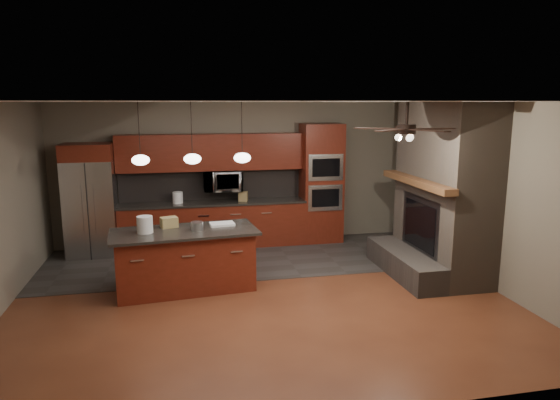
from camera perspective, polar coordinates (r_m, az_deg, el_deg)
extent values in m
plane|color=brown|center=(7.47, -2.24, -10.84)|extent=(7.00, 7.00, 0.00)
cube|color=white|center=(6.93, -2.41, 11.17)|extent=(7.00, 6.00, 0.02)
cube|color=#6E6758|center=(10.00, -5.15, 3.05)|extent=(7.00, 0.02, 2.80)
cube|color=#6E6758|center=(8.37, 22.02, 0.72)|extent=(0.02, 6.00, 2.80)
cube|color=#353130|center=(9.15, -4.12, -6.67)|extent=(7.00, 2.40, 0.01)
cube|color=brown|center=(8.50, 18.30, 1.11)|extent=(0.80, 2.00, 2.80)
cube|color=#47403A|center=(8.48, 13.96, -7.03)|extent=(0.50, 2.00, 0.40)
cube|color=#2D2D30|center=(8.43, 15.82, -2.82)|extent=(0.05, 1.20, 0.95)
cube|color=black|center=(8.42, 15.67, -2.83)|extent=(0.02, 1.00, 0.75)
cube|color=brown|center=(8.24, 15.34, 2.03)|extent=(0.22, 2.10, 0.10)
cube|color=maroon|center=(9.85, -7.60, -2.88)|extent=(3.55, 0.60, 0.86)
cube|color=black|center=(9.75, -7.67, -0.32)|extent=(3.59, 0.64, 0.04)
cube|color=black|center=(9.97, -7.83, 1.80)|extent=(3.55, 0.03, 0.60)
cube|color=maroon|center=(9.73, -7.87, 5.43)|extent=(3.55, 0.35, 0.70)
cube|color=maroon|center=(10.08, 4.72, 1.91)|extent=(0.80, 0.60, 2.38)
cube|color=silver|center=(9.83, 5.20, 0.25)|extent=(0.70, 0.03, 0.52)
cube|color=black|center=(9.81, 5.23, 0.23)|extent=(0.55, 0.02, 0.35)
cube|color=silver|center=(9.74, 5.26, 3.72)|extent=(0.70, 0.03, 0.52)
cube|color=black|center=(9.72, 5.29, 3.70)|extent=(0.55, 0.02, 0.35)
imported|color=silver|center=(9.74, -6.58, 2.21)|extent=(0.73, 0.41, 0.50)
cube|color=silver|center=(9.78, -20.76, -0.89)|extent=(0.88, 0.72, 1.77)
cube|color=#2D2D30|center=(9.42, -21.10, -1.34)|extent=(0.02, 0.02, 1.75)
cube|color=silver|center=(9.42, -21.73, -1.06)|extent=(0.03, 0.03, 0.88)
cube|color=silver|center=(9.39, -20.53, -1.01)|extent=(0.03, 0.03, 0.88)
cube|color=maroon|center=(9.63, -21.19, 5.14)|extent=(0.88, 0.72, 0.30)
cube|color=maroon|center=(7.69, -10.78, -6.89)|extent=(2.06, 1.02, 0.88)
cube|color=black|center=(7.57, -10.90, -3.58)|extent=(2.23, 1.18, 0.04)
cylinder|color=silver|center=(7.52, -15.19, -2.73)|extent=(0.30, 0.30, 0.25)
cylinder|color=#A8A8AD|center=(7.53, -9.46, -2.95)|extent=(0.20, 0.20, 0.12)
cube|color=white|center=(7.78, -6.64, -2.75)|extent=(0.39, 0.29, 0.04)
cube|color=#97824E|center=(7.78, -12.56, -2.50)|extent=(0.28, 0.24, 0.16)
cylinder|color=white|center=(9.70, -11.61, 0.28)|extent=(0.24, 0.24, 0.22)
cube|color=#997F4F|center=(9.74, -4.24, 0.41)|extent=(0.20, 0.17, 0.18)
cylinder|color=black|center=(7.57, -15.82, 7.80)|extent=(0.01, 0.01, 0.78)
ellipsoid|color=white|center=(7.60, -15.64, 4.42)|extent=(0.26, 0.26, 0.16)
cylinder|color=black|center=(7.55, -10.09, 8.04)|extent=(0.01, 0.01, 0.78)
ellipsoid|color=white|center=(7.59, -9.97, 4.65)|extent=(0.26, 0.26, 0.16)
cylinder|color=black|center=(7.61, -4.38, 8.20)|extent=(0.01, 0.01, 0.78)
ellipsoid|color=white|center=(7.65, -4.33, 4.83)|extent=(0.26, 0.26, 0.16)
cylinder|color=black|center=(6.71, 14.33, 9.56)|extent=(0.04, 0.04, 0.30)
cylinder|color=black|center=(6.72, 14.25, 7.86)|extent=(0.24, 0.24, 0.12)
cube|color=black|center=(6.90, 17.11, 7.79)|extent=(0.60, 0.12, 0.01)
cube|color=black|center=(7.10, 13.83, 8.03)|extent=(0.30, 0.61, 0.01)
cube|color=black|center=(6.80, 11.07, 8.03)|extent=(0.56, 0.45, 0.01)
cube|color=black|center=(6.39, 12.62, 7.79)|extent=(0.56, 0.45, 0.01)
cube|color=black|center=(6.45, 16.60, 7.62)|extent=(0.30, 0.61, 0.01)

